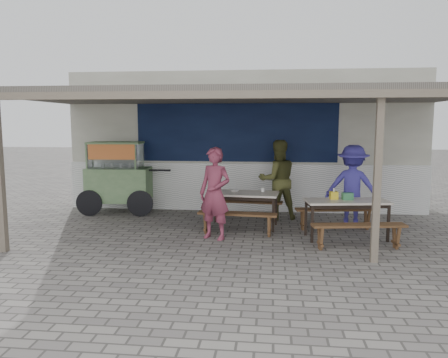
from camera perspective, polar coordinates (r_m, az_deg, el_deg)
ground at (r=8.23m, az=1.17°, el=-8.27°), size 60.00×60.00×0.00m
back_wall at (r=11.51m, az=2.78°, el=4.88°), size 9.00×1.28×3.50m
warung_roof at (r=8.83m, az=1.85°, el=10.59°), size 9.00×4.21×2.81m
table_left at (r=9.27m, az=2.49°, el=-2.22°), size 1.54×0.90×0.75m
bench_left_street at (r=8.67m, az=1.75°, el=-5.13°), size 1.59×0.43×0.45m
bench_left_wall at (r=9.99m, az=3.12°, el=-3.47°), size 1.59×0.43×0.45m
table_right at (r=8.67m, az=15.71°, el=-3.19°), size 1.63×0.87×0.75m
bench_right_street at (r=8.07m, az=17.18°, el=-6.39°), size 1.68×0.52×0.45m
bench_right_wall at (r=9.39m, az=14.32°, el=-4.37°), size 1.68×0.52×0.45m
vendor_cart at (r=11.02m, az=-13.70°, el=0.57°), size 2.18×0.95×1.75m
patron_street_side at (r=8.31m, az=-1.20°, el=-1.89°), size 0.76×0.64×1.76m
patron_wall_side at (r=10.08m, az=7.01°, el=-0.11°), size 1.05×0.91×1.83m
patron_right_table at (r=9.65m, az=16.43°, el=-0.92°), size 1.26×0.92×1.75m
tissue_box at (r=8.71m, az=14.15°, el=-2.08°), size 0.16×0.16×0.15m
donation_box at (r=8.70m, az=15.83°, el=-2.18°), size 0.22×0.16×0.13m
condiment_jar at (r=9.40m, az=5.09°, el=-1.38°), size 0.08×0.08×0.09m
condiment_bowl at (r=9.37m, az=1.46°, el=-1.50°), size 0.25×0.25×0.05m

